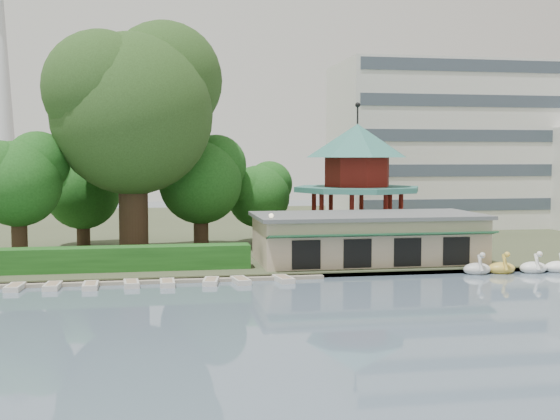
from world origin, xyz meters
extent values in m
plane|color=slate|center=(0.00, 0.00, 0.00)|extent=(220.00, 220.00, 0.00)
cube|color=#424930|center=(0.00, 52.00, 0.20)|extent=(220.00, 70.00, 0.40)
cube|color=gray|center=(0.00, 17.30, 0.15)|extent=(220.00, 0.60, 0.30)
cube|color=gray|center=(-12.00, 17.20, 0.12)|extent=(34.00, 1.60, 0.24)
cube|color=tan|center=(10.00, 22.00, 2.20)|extent=(18.00, 8.00, 3.60)
cube|color=#595B5E|center=(10.00, 22.00, 4.15)|extent=(18.60, 8.60, 0.30)
cube|color=#194C2D|center=(10.00, 17.70, 3.00)|extent=(18.00, 1.59, 0.45)
cylinder|color=tan|center=(12.00, 32.00, 1.00)|extent=(10.40, 10.40, 1.20)
cylinder|color=#337369|center=(12.00, 32.00, 5.85)|extent=(12.40, 12.40, 0.50)
cylinder|color=maroon|center=(12.00, 32.00, 7.50)|extent=(6.40, 6.40, 2.80)
cone|color=#337369|center=(12.00, 32.00, 10.50)|extent=(10.00, 10.00, 3.20)
cylinder|color=black|center=(12.00, 32.00, 13.00)|extent=(0.16, 0.16, 1.80)
cube|color=silver|center=(30.00, 50.00, 10.40)|extent=(30.00, 14.00, 20.00)
cone|color=silver|center=(-42.00, 140.00, 30.00)|extent=(6.00, 6.00, 60.00)
cube|color=#1F571B|center=(-15.00, 20.50, 1.30)|extent=(30.00, 2.00, 1.80)
cylinder|color=black|center=(1.50, 19.00, 2.40)|extent=(0.12, 0.12, 4.00)
sphere|color=beige|center=(1.50, 19.00, 4.50)|extent=(0.36, 0.36, 0.36)
cylinder|color=#3A281C|center=(-9.00, 28.00, 5.31)|extent=(2.47, 2.47, 9.82)
sphere|color=#2A4B1D|center=(-9.00, 28.00, 12.57)|extent=(13.71, 13.71, 13.71)
sphere|color=#2A4B1D|center=(-6.26, 30.06, 15.71)|extent=(10.29, 10.29, 10.29)
sphere|color=#2A4B1D|center=(-11.40, 26.63, 14.54)|extent=(9.60, 9.60, 9.60)
cylinder|color=#3A281C|center=(-18.00, 26.00, 2.98)|extent=(1.25, 1.25, 5.16)
sphere|color=#1F571B|center=(-18.00, 26.00, 6.80)|extent=(6.95, 6.95, 6.95)
sphere|color=#1F571B|center=(-16.61, 27.04, 8.45)|extent=(5.21, 5.21, 5.21)
sphere|color=#1F571B|center=(-19.22, 25.30, 7.83)|extent=(4.87, 4.87, 4.87)
cylinder|color=#3A281C|center=(-3.00, 32.00, 2.89)|extent=(1.38, 1.38, 4.98)
sphere|color=#1F571B|center=(-3.00, 32.00, 6.58)|extent=(7.67, 7.67, 7.67)
sphere|color=#1F571B|center=(-1.47, 33.15, 8.17)|extent=(5.76, 5.76, 5.76)
sphere|color=#1F571B|center=(-4.34, 31.23, 7.58)|extent=(5.37, 5.37, 5.37)
cylinder|color=#3A281C|center=(3.00, 36.00, 2.26)|extent=(1.12, 1.12, 3.72)
sphere|color=#1F571B|center=(3.00, 36.00, 5.02)|extent=(6.21, 6.21, 6.21)
sphere|color=#1F571B|center=(4.24, 36.93, 6.21)|extent=(4.66, 4.66, 4.66)
sphere|color=#1F571B|center=(1.91, 35.38, 5.76)|extent=(4.35, 4.35, 4.35)
cylinder|color=#3A281C|center=(-14.00, 36.00, 2.48)|extent=(1.26, 1.26, 4.16)
sphere|color=#1F571B|center=(-14.00, 36.00, 5.56)|extent=(7.02, 7.02, 7.02)
sphere|color=#1F571B|center=(-12.60, 37.05, 6.89)|extent=(5.27, 5.27, 5.27)
sphere|color=#1F571B|center=(-15.23, 35.30, 6.39)|extent=(4.91, 4.91, 4.91)
ellipsoid|color=silver|center=(17.10, 16.63, 0.35)|extent=(2.16, 1.44, 0.99)
cylinder|color=silver|center=(17.10, 16.08, 0.90)|extent=(0.26, 0.79, 1.29)
sphere|color=silver|center=(17.10, 15.78, 1.55)|extent=(0.44, 0.44, 0.44)
ellipsoid|color=gold|center=(19.12, 16.64, 0.35)|extent=(2.16, 1.44, 0.99)
cylinder|color=gold|center=(19.12, 16.09, 0.90)|extent=(0.26, 0.79, 1.29)
sphere|color=gold|center=(19.12, 15.79, 1.55)|extent=(0.44, 0.44, 0.44)
ellipsoid|color=white|center=(21.67, 16.45, 0.35)|extent=(2.16, 1.44, 0.99)
cylinder|color=white|center=(21.67, 15.90, 0.90)|extent=(0.26, 0.79, 1.29)
sphere|color=white|center=(21.67, 15.60, 1.55)|extent=(0.44, 0.44, 0.44)
ellipsoid|color=white|center=(23.76, 16.43, 0.35)|extent=(2.16, 1.44, 0.99)
cube|color=beige|center=(-16.51, 15.90, 0.18)|extent=(1.14, 2.36, 0.36)
cube|color=beige|center=(-14.07, 15.95, 0.18)|extent=(1.08, 2.34, 0.36)
cube|color=beige|center=(-11.54, 15.61, 0.18)|extent=(1.07, 2.33, 0.36)
cube|color=beige|center=(-8.83, 15.96, 0.18)|extent=(1.19, 2.37, 0.36)
cube|color=beige|center=(-6.37, 15.73, 0.18)|extent=(1.02, 2.31, 0.36)
cube|color=beige|center=(-3.33, 15.84, 0.18)|extent=(1.35, 2.43, 0.36)
cube|color=beige|center=(-1.22, 15.83, 0.18)|extent=(1.32, 2.42, 0.36)
cube|color=beige|center=(1.88, 15.91, 0.18)|extent=(1.35, 2.43, 0.36)
camera|label=1|loc=(-7.00, -33.14, 8.91)|focal=45.00mm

